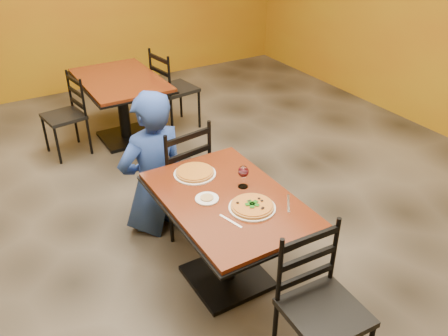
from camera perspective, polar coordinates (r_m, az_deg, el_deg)
floor at (r=3.96m, az=-3.40°, el=-9.05°), size 7.00×8.00×0.01m
table_main at (r=3.27m, az=0.42°, el=-6.40°), size 0.83×1.23×0.75m
table_second at (r=5.44m, az=-12.46°, el=8.80°), size 0.86×1.27×0.75m
chair_main_near at (r=2.82m, az=12.25°, el=-17.01°), size 0.45×0.45×0.95m
chair_main_far at (r=3.92m, az=-5.89°, el=-0.63°), size 0.51×0.51×0.99m
chair_second_left at (r=5.34m, az=-19.08°, el=5.95°), size 0.45×0.45×0.88m
chair_second_right at (r=5.69m, az=-5.98°, el=9.59°), size 0.50×0.50×0.98m
diner at (r=3.86m, az=-8.80°, el=0.76°), size 0.66×0.48×1.24m
plate_main at (r=3.05m, az=3.48°, el=-4.88°), size 0.31×0.31×0.01m
pizza_main at (r=3.04m, az=3.48°, el=-4.63°), size 0.28×0.28×0.02m
plate_far at (r=3.40m, az=-3.60°, el=-0.72°), size 0.31×0.31×0.01m
pizza_far at (r=3.40m, az=-3.61°, el=-0.49°), size 0.28×0.28×0.02m
side_plate at (r=3.13m, az=-2.11°, el=-3.79°), size 0.16×0.16×0.01m
dip at (r=3.13m, az=-2.12°, el=-3.65°), size 0.09×0.09×0.01m
wine_glass at (r=3.22m, az=2.37°, el=-0.96°), size 0.08×0.08×0.18m
fork at (r=2.93m, az=0.82°, el=-6.54°), size 0.06×0.19×0.00m
knife at (r=3.12m, az=7.91°, el=-4.30°), size 0.14×0.18×0.00m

